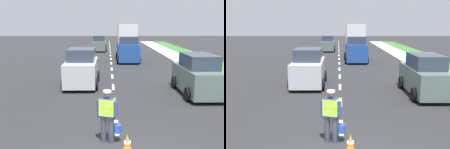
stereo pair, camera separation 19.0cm
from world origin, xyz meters
The scene contains 8 objects.
ground_plane centered at (0.00, 21.00, 0.00)m, with size 96.00×96.00×0.00m, color #28282B.
lane_center_line centered at (0.00, 25.20, 0.00)m, with size 0.14×46.40×0.01m.
road_worker centered at (-0.31, 1.55, 0.93)m, with size 0.77×0.41×1.67m.
traffic_cone_near centered at (0.24, 0.79, 0.30)m, with size 0.36×0.36×0.61m.
delivery_truck centered at (1.60, 19.17, 1.61)m, with size 2.16×4.60×3.54m.
car_parked_curbside centered at (4.33, 7.07, 0.98)m, with size 1.89×4.12×2.12m.
car_oncoming_third centered at (-1.45, 28.49, 0.94)m, with size 1.94×4.34×2.03m.
car_oncoming_lead centered at (-1.86, 9.15, 1.02)m, with size 2.01×3.80×2.19m.
Camera 2 is at (-0.12, -6.06, 3.67)m, focal length 41.78 mm.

